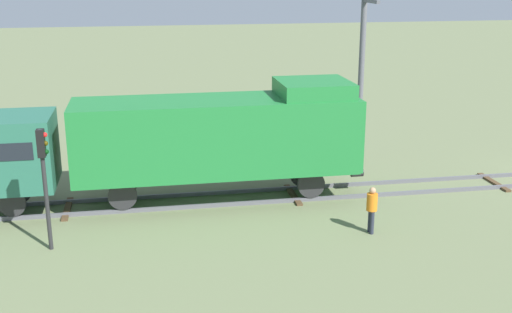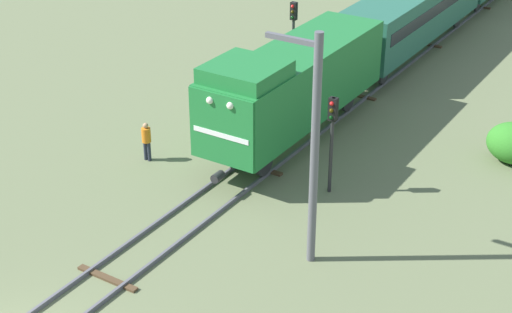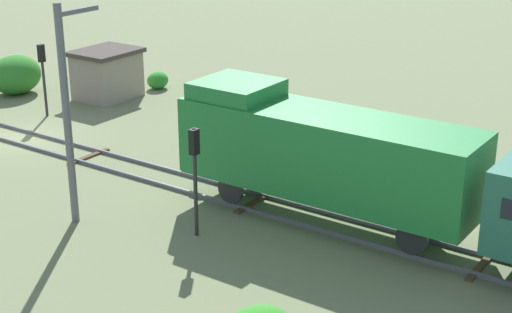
{
  "view_description": "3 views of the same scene",
  "coord_description": "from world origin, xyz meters",
  "px_view_note": "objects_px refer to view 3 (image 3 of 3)",
  "views": [
    {
      "loc": [
        -24.17,
        19.4,
        9.07
      ],
      "look_at": [
        -0.11,
        15.05,
        1.8
      ],
      "focal_mm": 45.0,
      "sensor_mm": 36.0,
      "label": 1
    },
    {
      "loc": [
        15.1,
        -10.34,
        15.2
      ],
      "look_at": [
        1.36,
        11.31,
        1.87
      ],
      "focal_mm": 55.0,
      "sensor_mm": 36.0,
      "label": 2
    },
    {
      "loc": [
        22.74,
        29.29,
        12.18
      ],
      "look_at": [
        -1.19,
        12.76,
        1.42
      ],
      "focal_mm": 55.0,
      "sensor_mm": 36.0,
      "label": 3
    }
  ],
  "objects_px": {
    "traffic_signal_near": "(42,66)",
    "worker_by_signal": "(274,141)",
    "traffic_signal_mid": "(194,162)",
    "locomotive": "(321,151)",
    "relay_hut": "(107,74)",
    "catenary_mast": "(68,110)"
  },
  "relations": [
    {
      "from": "locomotive",
      "to": "relay_hut",
      "type": "distance_m",
      "value": 19.62
    },
    {
      "from": "locomotive",
      "to": "catenary_mast",
      "type": "xyz_separation_m",
      "value": [
        4.94,
        -7.38,
        1.45
      ]
    },
    {
      "from": "worker_by_signal",
      "to": "relay_hut",
      "type": "xyz_separation_m",
      "value": [
        -3.3,
        -13.35,
        0.4
      ]
    },
    {
      "from": "traffic_signal_near",
      "to": "traffic_signal_mid",
      "type": "height_order",
      "value": "traffic_signal_mid"
    },
    {
      "from": "locomotive",
      "to": "worker_by_signal",
      "type": "height_order",
      "value": "locomotive"
    },
    {
      "from": "traffic_signal_mid",
      "to": "worker_by_signal",
      "type": "distance_m",
      "value": 7.99
    },
    {
      "from": "worker_by_signal",
      "to": "locomotive",
      "type": "bearing_deg",
      "value": 175.54
    },
    {
      "from": "traffic_signal_mid",
      "to": "catenary_mast",
      "type": "xyz_separation_m",
      "value": [
        1.54,
        -4.38,
        1.48
      ]
    },
    {
      "from": "locomotive",
      "to": "catenary_mast",
      "type": "distance_m",
      "value": 9.0
    },
    {
      "from": "traffic_signal_mid",
      "to": "relay_hut",
      "type": "height_order",
      "value": "traffic_signal_mid"
    },
    {
      "from": "traffic_signal_mid",
      "to": "relay_hut",
      "type": "xyz_separation_m",
      "value": [
        -10.9,
        -15.07,
        -1.35
      ]
    },
    {
      "from": "locomotive",
      "to": "traffic_signal_mid",
      "type": "bearing_deg",
      "value": -41.42
    },
    {
      "from": "traffic_signal_mid",
      "to": "locomotive",
      "type": "bearing_deg",
      "value": 138.58
    },
    {
      "from": "traffic_signal_mid",
      "to": "worker_by_signal",
      "type": "height_order",
      "value": "traffic_signal_mid"
    },
    {
      "from": "worker_by_signal",
      "to": "relay_hut",
      "type": "relative_size",
      "value": 0.49
    },
    {
      "from": "catenary_mast",
      "to": "traffic_signal_near",
      "type": "bearing_deg",
      "value": -126.79
    },
    {
      "from": "locomotive",
      "to": "traffic_signal_near",
      "type": "height_order",
      "value": "locomotive"
    },
    {
      "from": "traffic_signal_mid",
      "to": "worker_by_signal",
      "type": "relative_size",
      "value": 2.31
    },
    {
      "from": "locomotive",
      "to": "worker_by_signal",
      "type": "relative_size",
      "value": 6.82
    },
    {
      "from": "traffic_signal_near",
      "to": "worker_by_signal",
      "type": "distance_m",
      "value": 13.68
    },
    {
      "from": "traffic_signal_near",
      "to": "worker_by_signal",
      "type": "xyz_separation_m",
      "value": [
        -1.0,
        13.54,
        -1.64
      ]
    },
    {
      "from": "traffic_signal_near",
      "to": "worker_by_signal",
      "type": "bearing_deg",
      "value": 94.22
    }
  ]
}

